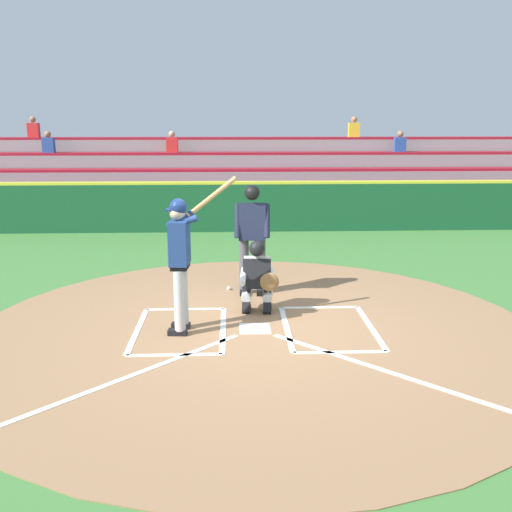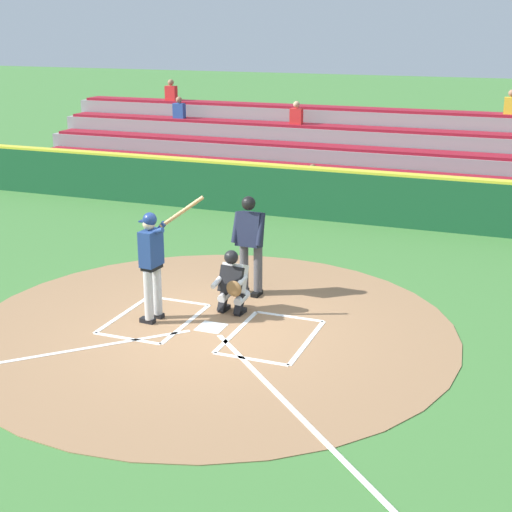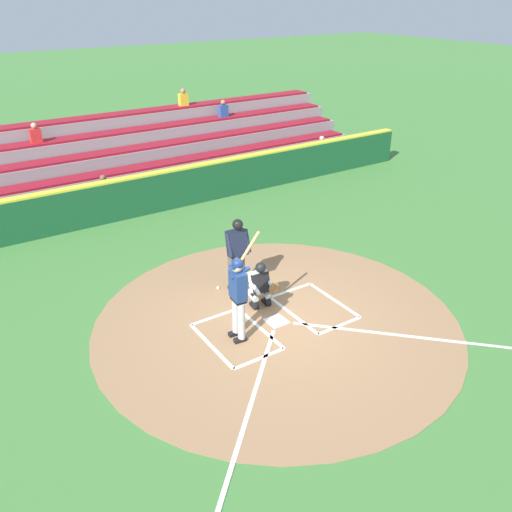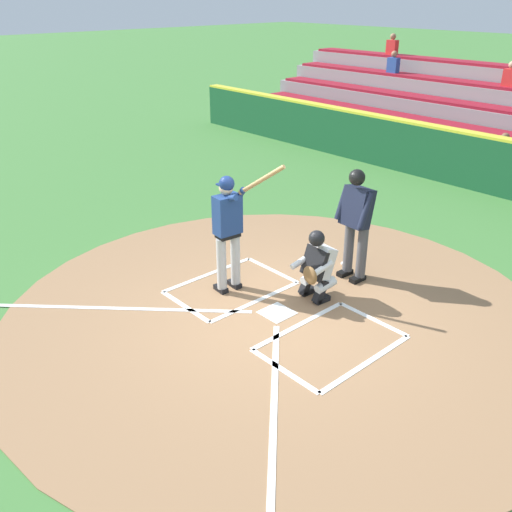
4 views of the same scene
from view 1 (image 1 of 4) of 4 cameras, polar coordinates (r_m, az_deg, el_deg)
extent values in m
plane|color=#427A38|center=(8.23, -0.10, -7.25)|extent=(120.00, 120.00, 0.00)
cylinder|color=#99704C|center=(8.22, -0.10, -7.21)|extent=(8.00, 8.00, 0.01)
cube|color=white|center=(8.22, -0.10, -7.16)|extent=(0.44, 0.44, 0.01)
cube|color=white|center=(9.16, 6.27, -5.06)|extent=(1.20, 0.08, 0.01)
cube|color=white|center=(7.50, 8.33, -9.36)|extent=(1.20, 0.08, 0.01)
cube|color=white|center=(8.25, 3.05, -7.10)|extent=(0.08, 1.80, 0.01)
cube|color=white|center=(8.44, 11.24, -6.86)|extent=(0.08, 1.80, 0.01)
cube|color=white|center=(9.09, -6.98, -5.22)|extent=(1.20, 0.08, 0.01)
cube|color=white|center=(7.42, -8.07, -9.63)|extent=(1.20, 0.08, 0.01)
cube|color=white|center=(8.22, -3.26, -7.19)|extent=(0.08, 1.80, 0.01)
cube|color=white|center=(8.32, -11.62, -7.18)|extent=(0.08, 1.80, 0.01)
cube|color=white|center=(6.54, -18.57, -13.48)|extent=(3.73, 3.73, 0.01)
cube|color=white|center=(6.73, 19.30, -12.74)|extent=(3.73, 3.73, 0.01)
cylinder|color=#BCBCBC|center=(7.90, -7.55, -4.41)|extent=(0.15, 0.15, 0.84)
cube|color=black|center=(8.06, -7.74, -7.49)|extent=(0.27, 0.14, 0.09)
cylinder|color=#BCBCBC|center=(8.15, -7.23, -3.86)|extent=(0.15, 0.15, 0.84)
cube|color=black|center=(8.30, -7.42, -6.85)|extent=(0.27, 0.14, 0.09)
cube|color=black|center=(7.90, -7.49, -0.87)|extent=(0.25, 0.36, 0.10)
cube|color=navy|center=(7.83, -7.56, 1.33)|extent=(0.27, 0.42, 0.60)
sphere|color=beige|center=(7.76, -7.80, 4.29)|extent=(0.21, 0.21, 0.21)
sphere|color=navy|center=(7.74, -7.67, 4.81)|extent=(0.23, 0.23, 0.23)
cube|color=navy|center=(7.77, -8.46, 4.55)|extent=(0.12, 0.18, 0.02)
cylinder|color=navy|center=(7.75, -7.28, 3.33)|extent=(0.43, 0.13, 0.21)
cylinder|color=navy|center=(7.96, -7.02, 3.59)|extent=(0.27, 0.11, 0.29)
cylinder|color=#AD7F4C|center=(7.99, -4.35, 5.87)|extent=(0.70, 0.31, 0.53)
cylinder|color=#AD7F4C|center=(7.92, -6.69, 4.00)|extent=(0.09, 0.10, 0.08)
cube|color=black|center=(8.91, 1.13, -5.31)|extent=(0.15, 0.27, 0.09)
cube|color=black|center=(8.82, 1.12, -4.44)|extent=(0.14, 0.25, 0.37)
cylinder|color=silver|center=(8.90, 1.15, -3.75)|extent=(0.19, 0.37, 0.21)
cube|color=black|center=(8.93, -0.93, -5.27)|extent=(0.15, 0.27, 0.09)
cube|color=black|center=(8.84, -0.96, -4.40)|extent=(0.14, 0.25, 0.37)
cylinder|color=silver|center=(8.91, -0.91, -3.72)|extent=(0.19, 0.37, 0.21)
cube|color=silver|center=(8.82, 0.12, -1.61)|extent=(0.43, 0.40, 0.52)
cube|color=black|center=(8.71, 0.08, -1.79)|extent=(0.44, 0.26, 0.46)
sphere|color=tan|center=(8.66, 0.10, 0.64)|extent=(0.21, 0.21, 0.21)
sphere|color=black|center=(8.64, 0.09, 0.74)|extent=(0.24, 0.24, 0.24)
cylinder|color=silver|center=(8.65, 1.38, -2.04)|extent=(0.13, 0.46, 0.20)
cylinder|color=silver|center=(8.67, -1.26, -2.00)|extent=(0.13, 0.46, 0.20)
ellipsoid|color=brown|center=(8.47, 1.33, -2.59)|extent=(0.29, 0.13, 0.28)
cylinder|color=#4C4C51|center=(9.72, 0.46, -0.87)|extent=(0.16, 0.16, 0.86)
cube|color=black|center=(9.80, 0.45, -3.58)|extent=(0.15, 0.29, 0.09)
cylinder|color=#4C4C51|center=(9.72, -1.19, -0.86)|extent=(0.16, 0.16, 0.86)
cube|color=black|center=(9.80, -1.19, -3.57)|extent=(0.15, 0.29, 0.09)
cube|color=#191E33|center=(9.53, -0.38, 3.39)|extent=(0.46, 0.39, 0.66)
sphere|color=tan|center=(9.42, -0.38, 6.17)|extent=(0.22, 0.22, 0.22)
sphere|color=black|center=(9.40, -0.39, 6.28)|extent=(0.25, 0.25, 0.25)
cylinder|color=#191E33|center=(9.44, 1.07, 3.49)|extent=(0.12, 0.29, 0.56)
cylinder|color=#191E33|center=(9.45, -1.84, 3.49)|extent=(0.12, 0.29, 0.56)
sphere|color=white|center=(10.05, -2.70, -3.20)|extent=(0.07, 0.07, 0.07)
cube|color=#19512D|center=(15.37, -1.22, 4.81)|extent=(22.00, 0.36, 1.25)
cube|color=yellow|center=(15.29, -1.23, 7.24)|extent=(22.00, 0.32, 0.06)
cube|color=gray|center=(16.44, -1.29, 3.95)|extent=(20.00, 0.85, 0.45)
cube|color=maroon|center=(16.40, -1.29, 4.87)|extent=(19.60, 0.72, 0.08)
cube|color=gray|center=(17.25, -1.35, 5.15)|extent=(20.00, 0.85, 0.90)
cube|color=maroon|center=(17.19, -1.35, 6.77)|extent=(19.60, 0.72, 0.08)
cube|color=gray|center=(18.06, -1.40, 6.23)|extent=(20.00, 0.85, 1.35)
cube|color=maroon|center=(17.99, -1.41, 8.50)|extent=(19.60, 0.72, 0.08)
cube|color=gray|center=(18.88, -1.45, 7.23)|extent=(20.00, 0.85, 1.80)
cube|color=maroon|center=(18.80, -1.47, 10.08)|extent=(19.60, 0.72, 0.08)
cube|color=gray|center=(19.70, -1.50, 8.14)|extent=(20.00, 0.85, 2.25)
cube|color=maroon|center=(19.63, -1.52, 11.52)|extent=(19.60, 0.72, 0.08)
cube|color=#284C9E|center=(19.51, 13.99, 10.61)|extent=(0.36, 0.22, 0.46)
sphere|color=#9E7051|center=(19.50, 14.05, 11.60)|extent=(0.20, 0.20, 0.20)
cube|color=yellow|center=(20.00, 9.62, 12.15)|extent=(0.36, 0.22, 0.46)
sphere|color=#9E7051|center=(19.99, 9.66, 13.13)|extent=(0.20, 0.20, 0.20)
cube|color=#284C9E|center=(16.32, -4.39, 5.75)|extent=(0.36, 0.22, 0.46)
sphere|color=brown|center=(16.28, -4.41, 6.93)|extent=(0.20, 0.20, 0.20)
cube|color=red|center=(18.83, -8.26, 10.77)|extent=(0.36, 0.22, 0.46)
sphere|color=tan|center=(18.82, -8.30, 11.81)|extent=(0.20, 0.20, 0.20)
cube|color=#284C9E|center=(19.60, -19.77, 10.24)|extent=(0.36, 0.22, 0.46)
sphere|color=#9E7051|center=(19.59, -19.84, 11.23)|extent=(0.20, 0.20, 0.20)
cube|color=red|center=(20.61, -21.07, 11.50)|extent=(0.36, 0.22, 0.46)
sphere|color=#9E7051|center=(20.61, -21.15, 12.44)|extent=(0.20, 0.20, 0.20)
camera|label=2|loc=(6.07, 118.59, 12.52)|focal=52.78mm
camera|label=3|loc=(6.64, -104.03, 31.90)|focal=37.52mm
camera|label=4|loc=(6.16, 63.86, 19.44)|focal=39.26mm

